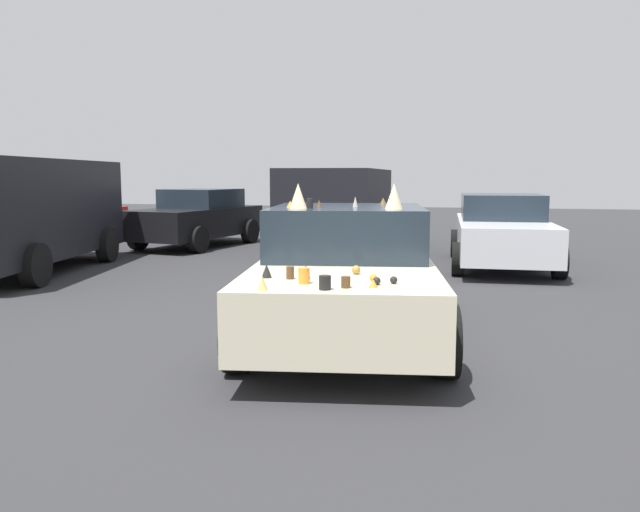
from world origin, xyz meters
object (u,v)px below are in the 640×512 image
at_px(parked_sedan_behind_left, 502,231).
at_px(parked_sedan_near_left, 198,218).
at_px(parked_van_near_right, 18,209).
at_px(art_car_decorated, 347,272).
at_px(parked_van_far_left, 340,204).
at_px(parked_sedan_row_back_far, 41,219).

bearing_deg(parked_sedan_behind_left, parked_sedan_near_left, -106.93).
relative_size(parked_van_near_right, parked_sedan_behind_left, 1.19).
relative_size(art_car_decorated, parked_sedan_behind_left, 1.03).
height_order(art_car_decorated, parked_van_far_left, parked_van_far_left).
height_order(parked_sedan_behind_left, parked_sedan_row_back_far, parked_sedan_behind_left).
bearing_deg(parked_sedan_near_left, parked_van_far_left, 101.21).
xyz_separation_m(art_car_decorated, parked_sedan_near_left, (8.11, 5.44, 0.01)).
relative_size(parked_van_near_right, parked_sedan_near_left, 1.29).
height_order(parked_van_near_right, parked_sedan_behind_left, parked_van_near_right).
height_order(art_car_decorated, parked_sedan_near_left, art_car_decorated).
bearing_deg(parked_van_near_right, parked_sedan_behind_left, -82.02).
xyz_separation_m(parked_van_far_left, parked_sedan_near_left, (-0.09, 3.68, -0.38)).
bearing_deg(parked_van_near_right, parked_van_far_left, -55.80).
bearing_deg(parked_sedan_behind_left, parked_van_far_left, -120.99).
height_order(art_car_decorated, parked_van_near_right, parked_van_near_right).
bearing_deg(parked_van_far_left, parked_sedan_row_back_far, 95.82).
height_order(parked_van_far_left, parked_sedan_near_left, parked_van_far_left).
bearing_deg(art_car_decorated, parked_sedan_row_back_far, -136.33).
xyz_separation_m(parked_van_far_left, parked_sedan_row_back_far, (-1.00, 7.58, -0.41)).
xyz_separation_m(parked_sedan_behind_left, parked_sedan_row_back_far, (1.05, 11.29, -0.00)).
xyz_separation_m(art_car_decorated, parked_van_near_right, (3.19, 6.78, 0.46)).
distance_m(art_car_decorated, parked_sedan_near_left, 9.76).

